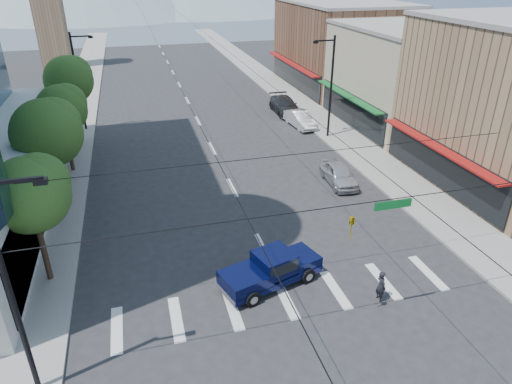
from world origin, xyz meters
TOP-DOWN VIEW (x-y plane):
  - ground at (0.00, 0.00)m, footprint 160.00×160.00m
  - sidewalk_left at (-12.00, 40.00)m, footprint 4.00×120.00m
  - sidewalk_right at (12.00, 40.00)m, footprint 4.00×120.00m
  - shop_mid at (20.00, 24.00)m, footprint 12.00×14.00m
  - shop_far at (20.00, 40.00)m, footprint 12.00×18.00m
  - tree_near at (-11.07, 6.10)m, footprint 3.65×3.64m
  - tree_midnear at (-11.07, 13.10)m, footprint 4.09×4.09m
  - tree_midfar at (-11.07, 20.10)m, footprint 3.65×3.64m
  - tree_far at (-11.07, 27.10)m, footprint 4.09×4.09m
  - signal_rig at (0.19, -1.00)m, footprint 21.80×0.20m
  - lamp_pole_nw at (-10.67, 30.00)m, footprint 2.00×0.25m
  - lamp_pole_ne at (10.67, 22.00)m, footprint 2.00×0.25m
  - pickup_truck at (-0.57, 2.79)m, footprint 5.53×3.30m
  - pedestrian at (4.10, 0.29)m, footprint 0.42×0.61m
  - parked_car_near at (7.60, 12.63)m, footprint 2.02×4.48m
  - parked_car_mid at (9.40, 25.50)m, footprint 2.07×4.77m
  - parked_car_far at (9.40, 30.28)m, footprint 2.46×5.76m

SIDE VIEW (x-z plane):
  - ground at x=0.00m, z-range 0.00..0.00m
  - sidewalk_left at x=-12.00m, z-range 0.00..0.15m
  - sidewalk_right at x=12.00m, z-range 0.00..0.15m
  - parked_car_near at x=7.60m, z-range 0.00..1.50m
  - parked_car_mid at x=9.40m, z-range 0.00..1.53m
  - pedestrian at x=4.10m, z-range 0.00..1.62m
  - parked_car_far at x=9.40m, z-range 0.00..1.65m
  - pickup_truck at x=-0.57m, z-range 0.04..1.81m
  - shop_mid at x=20.00m, z-range 0.00..9.00m
  - signal_rig at x=0.19m, z-range 0.14..9.14m
  - lamp_pole_nw at x=-10.67m, z-range 0.44..9.44m
  - lamp_pole_ne at x=10.67m, z-range 0.44..9.44m
  - tree_near at x=-11.07m, z-range 1.64..8.34m
  - tree_midfar at x=-11.07m, z-range 1.64..8.34m
  - shop_far at x=20.00m, z-range 0.00..10.00m
  - tree_midnear at x=-11.07m, z-range 1.83..9.35m
  - tree_far at x=-11.07m, z-range 1.83..9.35m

